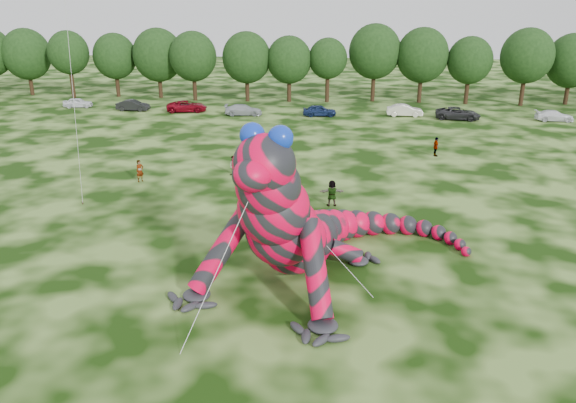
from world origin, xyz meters
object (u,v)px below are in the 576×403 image
(tree_3, at_px, (70,65))
(tree_7, at_px, (247,67))
(tree_13, at_px, (526,67))
(tree_14, at_px, (571,69))
(car_1, at_px, (133,105))
(car_2, at_px, (187,106))
(tree_10, at_px, (374,63))
(car_0, at_px, (78,103))
(car_3, at_px, (243,110))
(tree_2, at_px, (28,62))
(car_6, at_px, (458,113))
(car_7, at_px, (554,116))
(spectator_1, at_px, (234,166))
(tree_8, at_px, (289,69))
(tree_6, at_px, (194,66))
(tree_12, at_px, (469,70))
(spectator_0, at_px, (140,171))
(inflatable_gecko, at_px, (303,190))
(tree_9, at_px, (328,70))
(spectator_3, at_px, (436,147))
(tree_4, at_px, (116,65))
(tree_11, at_px, (422,65))
(spectator_5, at_px, (332,193))
(tree_5, at_px, (159,63))
(car_4, at_px, (319,111))
(car_5, at_px, (405,110))

(tree_3, xyz_separation_m, tree_7, (25.64, -0.26, 0.02))
(tree_13, bearing_deg, tree_14, 14.15)
(tree_13, bearing_deg, car_1, -169.93)
(car_1, height_order, car_2, car_2)
(tree_10, xyz_separation_m, car_0, (-38.95, -8.96, -4.62))
(tree_10, height_order, car_3, tree_10)
(tree_2, bearing_deg, car_6, -11.27)
(car_7, xyz_separation_m, spectator_1, (-33.26, -25.22, 0.20))
(tree_8, bearing_deg, tree_13, 0.26)
(tree_6, relative_size, tree_12, 1.06)
(spectator_0, bearing_deg, inflatable_gecko, -95.82)
(tree_9, bearing_deg, spectator_3, -68.49)
(tree_2, bearing_deg, tree_7, -3.40)
(tree_2, distance_m, tree_7, 33.00)
(spectator_1, bearing_deg, tree_3, 150.93)
(car_3, bearing_deg, tree_4, 55.84)
(car_7, xyz_separation_m, spectator_0, (-40.29, -27.52, 0.25))
(tree_12, relative_size, tree_13, 0.89)
(tree_11, bearing_deg, car_3, -153.02)
(tree_6, bearing_deg, car_6, -15.95)
(car_2, height_order, car_7, car_2)
(tree_14, distance_m, car_0, 65.77)
(tree_4, height_order, car_2, tree_4)
(tree_7, bearing_deg, tree_2, 176.60)
(spectator_3, bearing_deg, tree_6, 35.88)
(tree_6, xyz_separation_m, car_6, (34.57, -9.88, -4.02))
(tree_10, relative_size, car_2, 2.08)
(tree_8, xyz_separation_m, tree_11, (18.00, 1.21, 0.56))
(tree_4, relative_size, car_1, 2.16)
(car_0, distance_m, spectator_5, 48.52)
(inflatable_gecko, distance_m, tree_5, 57.95)
(tree_4, relative_size, tree_7, 0.96)
(inflatable_gecko, bearing_deg, tree_5, 133.82)
(tree_8, distance_m, spectator_3, 32.06)
(tree_4, distance_m, car_3, 24.34)
(car_0, bearing_deg, spectator_5, -146.60)
(inflatable_gecko, relative_size, tree_11, 1.70)
(tree_14, height_order, spectator_3, tree_14)
(car_4, bearing_deg, tree_13, -75.58)
(spectator_3, relative_size, spectator_1, 1.06)
(tree_7, bearing_deg, tree_12, 1.78)
(car_7, bearing_deg, car_4, 91.83)
(car_6, distance_m, spectator_3, 17.95)
(tree_4, height_order, car_7, tree_4)
(tree_9, relative_size, spectator_5, 4.71)
(tree_14, bearing_deg, tree_7, -177.48)
(tree_5, relative_size, car_3, 2.14)
(car_3, bearing_deg, car_2, 74.57)
(car_5, xyz_separation_m, spectator_1, (-16.04, -26.37, 0.11))
(tree_7, height_order, spectator_5, tree_7)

